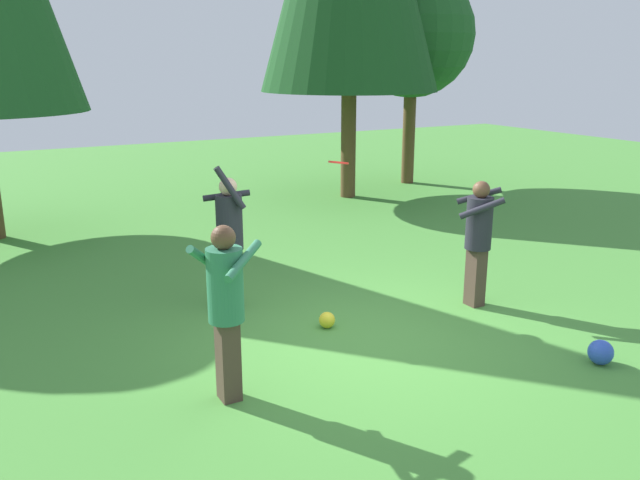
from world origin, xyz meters
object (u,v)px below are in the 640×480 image
Objects in this scene: person_bystander at (226,299)px; ball_yellow at (327,320)px; frisbee at (338,163)px; ball_blue at (601,352)px; person_catcher at (478,233)px; person_thrower at (230,232)px; tree_far_right at (412,36)px.

ball_yellow is at bearing -6.85° from person_bystander.
ball_blue is at bearing -64.19° from frisbee.
ball_yellow is (-2.11, 0.26, -0.90)m from person_catcher.
frisbee reaches higher than person_catcher.
person_catcher is (2.90, -1.42, -0.05)m from person_thrower.
person_bystander is 4.66× the size of frisbee.
tree_far_right is (6.69, 7.58, 3.67)m from ball_yellow.
ball_blue is 1.35× the size of ball_yellow.
person_catcher is at bearing -120.28° from tree_far_right.
tree_far_right is at bearing 54.29° from person_thrower.
ball_yellow is at bearing -42.03° from person_thrower.
tree_far_right is at bearing 48.57° from ball_yellow.
ball_blue is 11.46m from tree_far_right.
person_bystander is at bearing -134.05° from tree_far_right.
person_bystander is at bearing -98.20° from person_thrower.
person_thrower is 9.68× the size of ball_yellow.
frisbee is (2.29, 1.88, 0.85)m from person_bystander.
person_thrower is 5.21× the size of frisbee.
person_bystander is 2.19m from ball_yellow.
person_bystander reaches higher than ball_yellow.
frisbee reaches higher than ball_yellow.
person_catcher is 9.50m from tree_far_right.
frisbee is (-1.49, 1.08, 0.88)m from person_catcher.
person_catcher is 0.97× the size of person_bystander.
frisbee is 3.85m from ball_blue.
tree_far_right reaches higher than person_thrower.
person_bystander is 3.08m from frisbee.
person_catcher is 2.04m from frisbee.
person_thrower reaches higher than frisbee.
tree_far_right reaches higher than frisbee.
person_thrower is at bearing 9.76° from person_catcher.
person_catcher is 3.87m from person_bystander.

